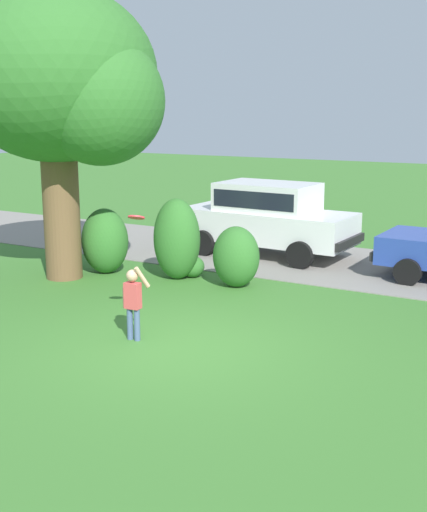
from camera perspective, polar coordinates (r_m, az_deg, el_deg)
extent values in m
plane|color=#3D752D|center=(10.94, -3.24, -7.77)|extent=(80.00, 80.00, 0.00)
cube|color=gray|center=(16.90, 9.57, -0.59)|extent=(28.00, 4.40, 0.02)
cylinder|color=brown|center=(15.36, -12.92, 3.97)|extent=(0.82, 0.82, 3.19)
ellipsoid|color=#33702B|center=(15.22, -13.47, 14.92)|extent=(4.44, 4.44, 3.77)
ellipsoid|color=#33702B|center=(14.41, -9.70, 13.03)|extent=(2.72, 2.72, 2.72)
ellipsoid|color=#33702B|center=(16.40, -12.41, 12.83)|extent=(2.54, 2.54, 2.54)
ellipsoid|color=#33702B|center=(15.77, -9.30, 1.29)|extent=(1.12, 1.04, 1.53)
ellipsoid|color=#33702B|center=(15.00, -3.17, 1.47)|extent=(1.09, 0.97, 1.84)
ellipsoid|color=#33702B|center=(15.27, -1.82, -0.90)|extent=(0.56, 0.56, 0.50)
ellipsoid|color=#33702B|center=(14.36, 1.95, -0.07)|extent=(1.04, 0.90, 1.33)
cylinder|color=black|center=(15.14, 16.32, -1.33)|extent=(0.61, 0.24, 0.60)
cube|color=black|center=(16.20, 14.41, 0.47)|extent=(0.17, 1.75, 0.20)
cube|color=white|center=(17.50, 4.62, 2.63)|extent=(4.57, 2.03, 0.80)
cube|color=white|center=(17.39, 4.66, 5.10)|extent=(2.54, 1.72, 0.72)
cube|color=black|center=(17.39, 4.66, 5.10)|extent=(2.35, 1.74, 0.43)
cylinder|color=black|center=(17.48, -0.90, 1.12)|extent=(0.69, 0.25, 0.68)
cylinder|color=black|center=(19.06, 2.19, 2.06)|extent=(0.69, 0.25, 0.68)
cylinder|color=black|center=(16.16, 7.42, 0.08)|extent=(0.69, 0.25, 0.68)
cylinder|color=black|center=(17.85, 9.97, 1.17)|extent=(0.69, 0.25, 0.68)
cube|color=black|center=(18.69, -1.63, 2.67)|extent=(0.20, 1.75, 0.20)
cube|color=black|center=(16.62, 11.61, 1.19)|extent=(0.20, 1.75, 0.20)
cylinder|color=#4C608C|center=(11.26, -7.18, -5.77)|extent=(0.10, 0.10, 0.55)
cylinder|color=#4C608C|center=(11.19, -6.58, -5.87)|extent=(0.10, 0.10, 0.55)
cube|color=#DB4C4C|center=(11.08, -6.95, -3.39)|extent=(0.27, 0.17, 0.44)
sphere|color=tan|center=(10.99, -6.99, -1.68)|extent=(0.20, 0.20, 0.20)
cylinder|color=tan|center=(10.95, -6.15, -1.82)|extent=(0.19, 0.24, 0.39)
cylinder|color=tan|center=(11.18, -7.63, -3.53)|extent=(0.07, 0.07, 0.36)
cylinder|color=red|center=(11.08, -6.64, 3.31)|extent=(0.29, 0.27, 0.14)
cylinder|color=yellow|center=(11.08, -6.64, 3.33)|extent=(0.16, 0.15, 0.09)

